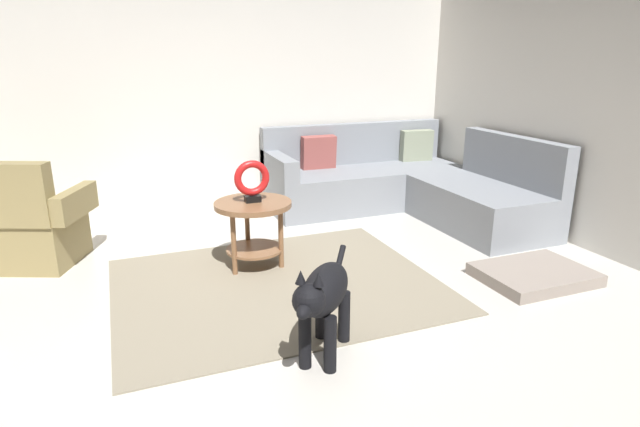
# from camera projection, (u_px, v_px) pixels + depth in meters

# --- Properties ---
(ground_plane) EXTENTS (6.00, 6.00, 0.10)m
(ground_plane) POSITION_uv_depth(u_px,v_px,m) (288.00, 342.00, 3.19)
(ground_plane) COLOR beige
(wall_back) EXTENTS (6.00, 0.12, 2.70)m
(wall_back) POSITION_uv_depth(u_px,v_px,m) (196.00, 83.00, 5.40)
(wall_back) COLOR silver
(wall_back) RESTS_ON ground_plane
(area_rug) EXTENTS (2.30, 1.90, 0.01)m
(area_rug) POSITION_uv_depth(u_px,v_px,m) (277.00, 285.00, 3.85)
(area_rug) COLOR gray
(area_rug) RESTS_ON ground_plane
(sectional_couch) EXTENTS (2.20, 2.25, 0.88)m
(sectional_couch) POSITION_uv_depth(u_px,v_px,m) (404.00, 186.00, 5.59)
(sectional_couch) COLOR gray
(sectional_couch) RESTS_ON ground_plane
(armchair) EXTENTS (0.97, 0.86, 0.88)m
(armchair) POSITION_uv_depth(u_px,v_px,m) (32.00, 227.00, 4.14)
(armchair) COLOR olive
(armchair) RESTS_ON ground_plane
(side_table) EXTENTS (0.60, 0.60, 0.54)m
(side_table) POSITION_uv_depth(u_px,v_px,m) (253.00, 217.00, 4.08)
(side_table) COLOR brown
(side_table) RESTS_ON ground_plane
(torus_sculpture) EXTENTS (0.28, 0.08, 0.33)m
(torus_sculpture) POSITION_uv_depth(u_px,v_px,m) (252.00, 180.00, 3.99)
(torus_sculpture) COLOR black
(torus_sculpture) RESTS_ON side_table
(dog_bed_mat) EXTENTS (0.80, 0.60, 0.09)m
(dog_bed_mat) POSITION_uv_depth(u_px,v_px,m) (534.00, 274.00, 3.94)
(dog_bed_mat) COLOR gray
(dog_bed_mat) RESTS_ON ground_plane
(dog) EXTENTS (0.56, 0.70, 0.63)m
(dog) POSITION_uv_depth(u_px,v_px,m) (323.00, 296.00, 2.83)
(dog) COLOR black
(dog) RESTS_ON ground_plane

